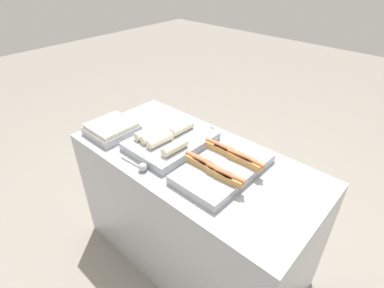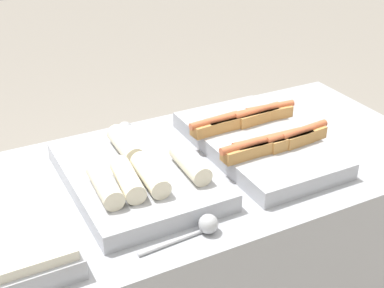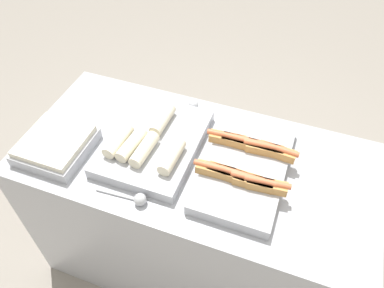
{
  "view_description": "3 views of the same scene",
  "coord_description": "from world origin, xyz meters",
  "px_view_note": "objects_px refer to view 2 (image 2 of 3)",
  "views": [
    {
      "loc": [
        0.92,
        -1.02,
        1.86
      ],
      "look_at": [
        -0.01,
        0.0,
        0.95
      ],
      "focal_mm": 28.0,
      "sensor_mm": 36.0,
      "label": 1
    },
    {
      "loc": [
        -0.62,
        -1.16,
        1.67
      ],
      "look_at": [
        -0.01,
        0.0,
        0.95
      ],
      "focal_mm": 50.0,
      "sensor_mm": 36.0,
      "label": 2
    },
    {
      "loc": [
        0.34,
        -0.94,
        2.03
      ],
      "look_at": [
        -0.01,
        0.0,
        0.95
      ],
      "focal_mm": 35.0,
      "sensor_mm": 36.0,
      "label": 3
    }
  ],
  "objects_px": {
    "serving_spoon_far": "(121,131)",
    "tray_side_front": "(9,248)",
    "serving_spoon_near": "(204,226)",
    "tray_wraps": "(138,174)",
    "tray_hotdogs": "(258,140)"
  },
  "relations": [
    {
      "from": "serving_spoon_far",
      "to": "tray_side_front",
      "type": "bearing_deg",
      "value": -134.24
    },
    {
      "from": "serving_spoon_near",
      "to": "tray_side_front",
      "type": "bearing_deg",
      "value": 164.91
    },
    {
      "from": "serving_spoon_near",
      "to": "serving_spoon_far",
      "type": "relative_size",
      "value": 0.96
    },
    {
      "from": "tray_side_front",
      "to": "serving_spoon_near",
      "type": "xyz_separation_m",
      "value": [
        0.42,
        -0.11,
        -0.01
      ]
    },
    {
      "from": "tray_wraps",
      "to": "serving_spoon_near",
      "type": "xyz_separation_m",
      "value": [
        0.06,
        -0.27,
        -0.01
      ]
    },
    {
      "from": "tray_wraps",
      "to": "serving_spoon_far",
      "type": "xyz_separation_m",
      "value": [
        0.06,
        0.29,
        -0.01
      ]
    },
    {
      "from": "tray_wraps",
      "to": "tray_side_front",
      "type": "bearing_deg",
      "value": -157.49
    },
    {
      "from": "tray_wraps",
      "to": "serving_spoon_far",
      "type": "height_order",
      "value": "tray_wraps"
    },
    {
      "from": "tray_wraps",
      "to": "tray_hotdogs",
      "type": "bearing_deg",
      "value": 1.45
    },
    {
      "from": "tray_side_front",
      "to": "serving_spoon_far",
      "type": "relative_size",
      "value": 1.27
    },
    {
      "from": "tray_side_front",
      "to": "serving_spoon_near",
      "type": "height_order",
      "value": "tray_side_front"
    },
    {
      "from": "tray_hotdogs",
      "to": "serving_spoon_near",
      "type": "distance_m",
      "value": 0.43
    },
    {
      "from": "tray_hotdogs",
      "to": "tray_wraps",
      "type": "bearing_deg",
      "value": -178.55
    },
    {
      "from": "tray_side_front",
      "to": "tray_hotdogs",
      "type": "bearing_deg",
      "value": 12.04
    },
    {
      "from": "tray_wraps",
      "to": "serving_spoon_near",
      "type": "bearing_deg",
      "value": -77.98
    }
  ]
}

